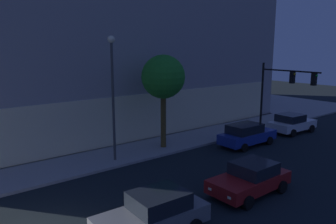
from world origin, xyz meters
TOP-DOWN VIEW (x-y plane):
  - modern_building at (11.97, 22.23)m, footprint 31.49×26.93m
  - traffic_light_far_corner at (21.13, 3.59)m, footprint 0.53×5.24m
  - street_lamp_sidewalk at (7.24, 6.18)m, footprint 0.44×0.44m
  - sidewalk_tree at (11.29, 6.48)m, footprint 2.98×2.98m
  - car_grey at (4.39, -1.90)m, footprint 4.44×2.22m
  - car_red at (10.21, -1.90)m, footprint 4.29×2.21m
  - car_blue at (16.52, 3.35)m, footprint 4.61×2.07m
  - car_white at (22.58, 3.47)m, footprint 4.31×2.36m

SIDE VIEW (x-z plane):
  - car_red at x=10.21m, z-range 0.01..1.55m
  - car_white at x=22.58m, z-range 0.01..1.59m
  - car_grey at x=4.39m, z-range 0.00..1.64m
  - car_blue at x=16.52m, z-range 0.02..1.65m
  - traffic_light_far_corner at x=21.13m, z-range 1.30..6.94m
  - street_lamp_sidewalk at x=7.24m, z-range 1.15..8.73m
  - sidewalk_tree at x=11.29m, z-range 1.81..8.25m
  - modern_building at x=11.97m, z-range -0.08..19.60m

